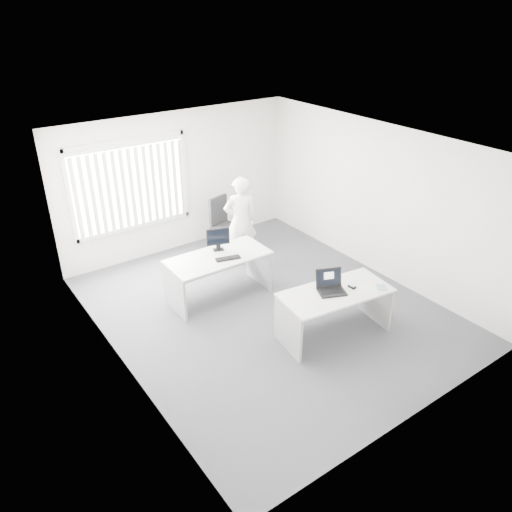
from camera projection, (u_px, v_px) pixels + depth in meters
ground at (267, 309)px, 8.43m from camera, size 6.00×6.00×0.00m
wall_back at (178, 182)px, 9.94m from camera, size 5.00×0.02×2.80m
wall_front at (426, 327)px, 5.61m from camera, size 5.00×0.02×2.80m
wall_left at (114, 282)px, 6.49m from camera, size 0.02×6.00×2.80m
wall_right at (378, 200)px, 9.06m from camera, size 0.02×6.00×2.80m
ceiling at (269, 146)px, 7.13m from camera, size 5.00×6.00×0.02m
window at (131, 185)px, 9.33m from camera, size 2.32×0.06×1.76m
blinds at (132, 188)px, 9.30m from camera, size 2.20×0.10×1.50m
desk_near at (335, 304)px, 7.57m from camera, size 1.78×1.00×0.77m
desk_far at (219, 268)px, 8.53m from camera, size 1.75×0.83×0.80m
office_chair at (225, 233)px, 10.30m from camera, size 0.75×0.75×1.11m
person at (240, 221)px, 9.52m from camera, size 0.74×0.60×1.77m
laptop at (333, 284)px, 7.37m from camera, size 0.51×0.49×0.31m
paper_sheet at (362, 287)px, 7.58m from camera, size 0.29×0.21×0.00m
mouse at (352, 286)px, 7.56m from camera, size 0.07×0.12×0.05m
booklet at (382, 287)px, 7.57m from camera, size 0.23×0.24×0.01m
keyboard at (228, 258)px, 8.34m from camera, size 0.44×0.24×0.02m
monitor at (218, 239)px, 8.54m from camera, size 0.42×0.24×0.40m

